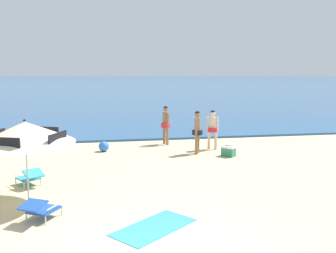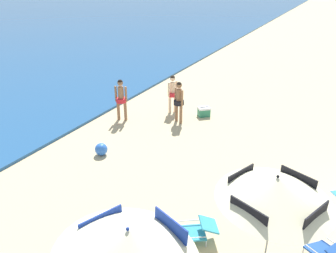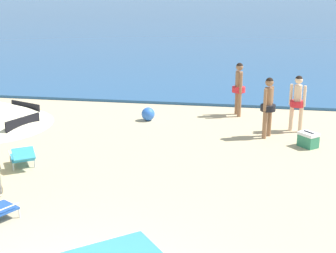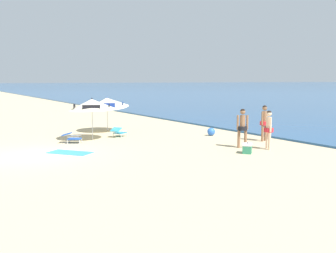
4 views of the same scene
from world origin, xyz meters
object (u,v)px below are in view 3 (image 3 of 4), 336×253
Objects in this scene: cooler_box at (308,140)px; person_wading_in at (239,85)px; person_standing_beside at (297,99)px; beach_ball at (148,114)px; person_standing_near_shore at (268,103)px; lounge_chair_under_umbrella at (22,156)px.

person_wading_in is at bearing 123.92° from cooler_box.
person_standing_beside is 3.93× the size of beach_ball.
person_standing_near_shore is 2.36m from person_wading_in.
person_standing_near_shore is (5.79, 3.28, 0.71)m from lounge_chair_under_umbrella.
person_standing_near_shore is 2.84× the size of cooler_box.
cooler_box is 5.05m from beach_ball.
person_wading_in is at bearing 139.23° from person_standing_beside.
person_standing_beside is 4.58m from beach_ball.
lounge_chair_under_umbrella is 6.69m from person_standing_near_shore.
lounge_chair_under_umbrella is 7.77m from person_standing_beside.
person_standing_near_shore is 1.11m from person_standing_beside.
person_standing_near_shore reaches higher than person_standing_beside.
cooler_box reaches higher than beach_ball.
person_standing_beside is at bearing 98.78° from cooler_box.
lounge_chair_under_umbrella is at bearing -115.94° from beach_ball.
person_standing_beside reaches higher than cooler_box.
cooler_box is at bearing -81.22° from person_standing_beside.
cooler_box is (1.93, -2.88, -0.80)m from person_wading_in.
person_wading_in is at bearing 20.98° from beach_ball.
person_standing_near_shore is 1.03× the size of person_standing_beside.
lounge_chair_under_umbrella reaches higher than beach_ball.
beach_ball is (-4.50, 0.42, -0.75)m from person_standing_beside.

